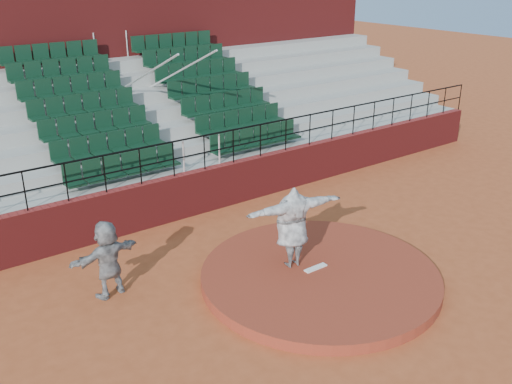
{
  "coord_description": "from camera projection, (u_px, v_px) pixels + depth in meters",
  "views": [
    {
      "loc": [
        -7.98,
        -8.39,
        6.9
      ],
      "look_at": [
        0.0,
        2.5,
        1.4
      ],
      "focal_mm": 40.0,
      "sensor_mm": 36.0,
      "label": 1
    }
  ],
  "objects": [
    {
      "name": "ground",
      "position": [
        320.0,
        280.0,
        13.24
      ],
      "size": [
        90.0,
        90.0,
        0.0
      ],
      "primitive_type": "plane",
      "color": "#A74A25",
      "rests_on": "ground"
    },
    {
      "name": "pitchers_mound",
      "position": [
        320.0,
        276.0,
        13.19
      ],
      "size": [
        5.5,
        5.5,
        0.25
      ],
      "primitive_type": "cylinder",
      "color": "maroon",
      "rests_on": "ground"
    },
    {
      "name": "pitching_rubber",
      "position": [
        316.0,
        268.0,
        13.25
      ],
      "size": [
        0.6,
        0.15,
        0.03
      ],
      "primitive_type": "cube",
      "color": "white",
      "rests_on": "pitchers_mound"
    },
    {
      "name": "boundary_wall",
      "position": [
        206.0,
        190.0,
        16.73
      ],
      "size": [
        24.0,
        0.3,
        1.3
      ],
      "primitive_type": "cube",
      "color": "maroon",
      "rests_on": "ground"
    },
    {
      "name": "wall_railing",
      "position": [
        204.0,
        145.0,
        16.21
      ],
      "size": [
        24.04,
        0.05,
        1.03
      ],
      "color": "black",
      "rests_on": "boundary_wall"
    },
    {
      "name": "seating_deck",
      "position": [
        148.0,
        135.0,
        19.15
      ],
      "size": [
        24.0,
        5.97,
        4.63
      ],
      "color": "#9B9A95",
      "rests_on": "ground"
    },
    {
      "name": "press_box_facade",
      "position": [
        97.0,
        57.0,
        21.31
      ],
      "size": [
        24.0,
        3.0,
        7.1
      ],
      "primitive_type": "cube",
      "color": "maroon",
      "rests_on": "ground"
    },
    {
      "name": "pitcher",
      "position": [
        292.0,
        227.0,
        13.06
      ],
      "size": [
        2.49,
        1.05,
        1.96
      ],
      "primitive_type": "imported",
      "rotation": [
        0.0,
        0.0,
        2.98
      ],
      "color": "black",
      "rests_on": "pitchers_mound"
    },
    {
      "name": "fielder",
      "position": [
        108.0,
        259.0,
        12.37
      ],
      "size": [
        1.71,
        0.78,
        1.77
      ],
      "primitive_type": "imported",
      "rotation": [
        0.0,
        0.0,
        3.3
      ],
      "color": "black",
      "rests_on": "ground"
    }
  ]
}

